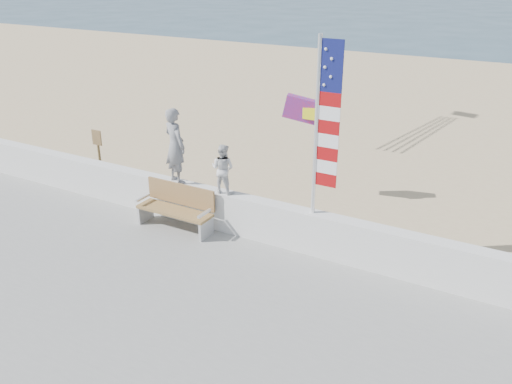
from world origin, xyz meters
The scene contains 9 objects.
ground centered at (0.00, 0.00, 0.00)m, with size 220.00×220.00×0.00m, color #2B4857.
sand centered at (0.00, 9.00, 0.04)m, with size 90.00×40.00×0.08m, color tan.
seawall centered at (0.00, 2.00, 0.63)m, with size 30.00×0.35×0.90m, color silver.
adult centered at (-2.00, 2.00, 1.94)m, with size 0.63×0.41×1.73m, color gray.
child centered at (-0.74, 2.00, 1.63)m, with size 0.53×0.42×1.10m, color silver.
bench centered at (-1.70, 1.55, 0.69)m, with size 1.80×0.57×1.00m.
flag centered at (1.53, 2.00, 2.99)m, with size 0.50×0.08×3.50m.
parafoil_kite centered at (0.01, 4.60, 2.42)m, with size 1.11×0.59×0.74m.
sign centered at (-5.46, 3.01, 0.94)m, with size 0.32×0.07×1.46m.
Camera 1 is at (5.26, -7.18, 5.76)m, focal length 38.00 mm.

